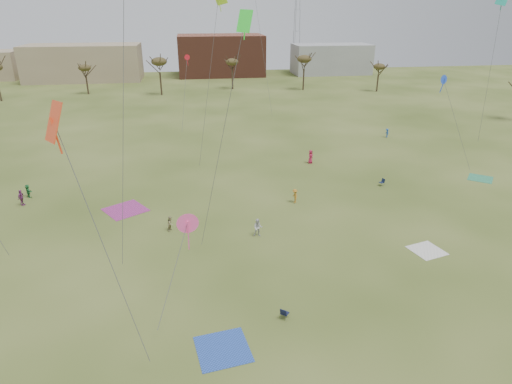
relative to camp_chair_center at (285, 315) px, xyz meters
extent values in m
plane|color=#374816|center=(-0.56, -2.28, -0.26)|extent=(260.00, 260.00, 0.00)
imported|color=#988B60|center=(-8.20, 14.33, 0.48)|extent=(0.84, 0.90, 1.49)
imported|color=#B27721|center=(5.13, 18.93, 0.53)|extent=(0.68, 1.07, 1.59)
imported|color=#823672|center=(-24.41, 22.59, 0.64)|extent=(0.65, 1.13, 1.80)
imported|color=silver|center=(-0.05, 11.96, 0.62)|extent=(0.95, 0.80, 1.76)
imported|color=#2B8341|center=(-24.43, 24.82, 0.50)|extent=(1.22, 1.40, 1.53)
imported|color=#A51C3F|center=(10.28, 31.48, 0.68)|extent=(1.04, 1.09, 1.89)
imported|color=#204D96|center=(26.18, 42.24, 0.47)|extent=(0.54, 0.94, 1.45)
cube|color=#2950B5|center=(-4.48, -2.37, -0.26)|extent=(3.72, 3.72, 0.03)
cube|color=white|center=(14.43, 7.08, -0.26)|extent=(3.26, 3.26, 0.03)
cube|color=#9D307D|center=(-13.17, 19.71, -0.26)|extent=(5.37, 5.37, 0.03)
cube|color=#338C61|center=(30.01, 22.61, -0.26)|extent=(3.93, 3.93, 0.03)
cube|color=#141938|center=(0.01, 0.01, 0.16)|extent=(0.70, 0.70, 0.04)
cube|color=#141938|center=(-0.14, -0.16, 0.39)|extent=(0.47, 0.42, 0.44)
cube|color=#141E38|center=(16.65, 22.18, 0.16)|extent=(0.63, 0.63, 0.04)
cube|color=#141E38|center=(16.86, 22.25, 0.39)|extent=(0.28, 0.52, 0.44)
cube|color=red|center=(-12.20, -2.05, 14.63)|extent=(1.03, 1.03, 2.02)
cube|color=red|center=(-12.20, -2.05, 13.92)|extent=(0.08, 0.08, 1.82)
cylinder|color=#4C4C51|center=(-10.51, -2.86, 7.63)|extent=(3.42, 1.68, 14.00)
cube|color=#29EA2E|center=(-1.54, 8.53, 18.81)|extent=(0.79, 0.79, 1.55)
cube|color=#29EA2E|center=(-1.54, 8.53, 18.26)|extent=(0.08, 0.08, 1.39)
cylinder|color=#4C4C51|center=(-3.46, 9.05, 9.72)|extent=(3.88, 1.08, 18.17)
cone|color=#FF50A3|center=(-6.28, 2.50, 6.38)|extent=(1.49, 0.11, 1.49)
cube|color=#FF50A3|center=(-6.28, 2.50, 5.43)|extent=(0.08, 0.08, 2.45)
cylinder|color=#4C4C51|center=(-7.41, 0.73, 3.51)|extent=(2.32, 3.59, 5.76)
cylinder|color=#4C4C51|center=(-10.31, 8.07, 13.76)|extent=(3.02, 1.62, 26.24)
cone|color=blue|center=(24.90, 26.12, 11.58)|extent=(1.10, 0.08, 1.10)
cube|color=blue|center=(24.90, 26.12, 10.88)|extent=(0.08, 0.08, 1.80)
cylinder|color=#4C4C51|center=(26.89, 24.74, 6.11)|extent=(4.02, 2.80, 10.95)
cube|color=#A2D523|center=(-1.76, 30.28, 20.22)|extent=(0.08, 0.08, 2.13)
cylinder|color=#4C4C51|center=(-3.36, 30.30, 10.85)|extent=(3.24, 0.09, 20.42)
cone|color=#B5131F|center=(-5.80, 51.70, 12.02)|extent=(0.90, 0.07, 0.90)
cube|color=#B5131F|center=(-5.80, 51.70, 11.44)|extent=(0.08, 0.08, 1.48)
cylinder|color=#4C4C51|center=(-6.58, 49.51, 6.33)|extent=(1.59, 4.42, 11.39)
cube|color=#178C77|center=(37.11, 35.18, 20.11)|extent=(0.08, 0.08, 1.76)
cylinder|color=#4C4C51|center=(37.42, 35.10, 10.72)|extent=(0.66, 0.22, 20.16)
cylinder|color=#4C4C51|center=(7.76, 59.22, 14.19)|extent=(3.56, 5.55, 27.11)
cylinder|color=#3A2B1E|center=(-30.56, 89.72, 1.90)|extent=(0.40, 0.40, 4.32)
ellipsoid|color=#473D1E|center=(-30.56, 89.72, 6.08)|extent=(3.02, 3.02, 1.58)
cylinder|color=#3A2B1E|center=(-12.56, 85.72, 2.44)|extent=(0.40, 0.40, 5.40)
ellipsoid|color=#473D1E|center=(-12.56, 85.72, 7.66)|extent=(3.78, 3.78, 1.98)
cylinder|color=#3A2B1E|center=(5.44, 91.72, 2.08)|extent=(0.40, 0.40, 4.68)
ellipsoid|color=#473D1E|center=(5.44, 91.72, 6.60)|extent=(3.28, 3.28, 1.72)
cylinder|color=#3A2B1E|center=(23.44, 87.72, 2.38)|extent=(0.40, 0.40, 5.28)
ellipsoid|color=#473D1E|center=(23.44, 87.72, 7.48)|extent=(3.70, 3.70, 1.94)
cylinder|color=#3A2B1E|center=(41.44, 82.72, 1.84)|extent=(0.40, 0.40, 4.20)
ellipsoid|color=#473D1E|center=(41.44, 82.72, 5.90)|extent=(2.94, 2.94, 1.54)
cube|color=#937F60|center=(-35.56, 112.72, 4.74)|extent=(32.00, 14.00, 10.00)
cube|color=brown|center=(4.44, 117.72, 5.74)|extent=(26.00, 16.00, 12.00)
cube|color=gray|center=(39.44, 115.72, 4.24)|extent=(24.00, 12.00, 9.00)
cylinder|color=#9EA3A8|center=(30.34, 122.72, 18.74)|extent=(0.16, 0.16, 38.00)
cylinder|color=#9EA3A8|center=(28.99, 123.50, 18.74)|extent=(0.16, 0.16, 38.00)
cylinder|color=#9EA3A8|center=(28.99, 121.94, 18.74)|extent=(0.16, 0.16, 38.00)
camera|label=1|loc=(-5.58, -23.95, 19.76)|focal=30.63mm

